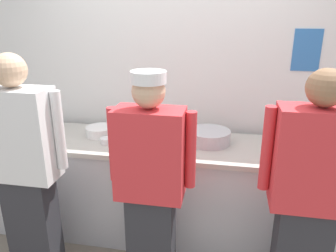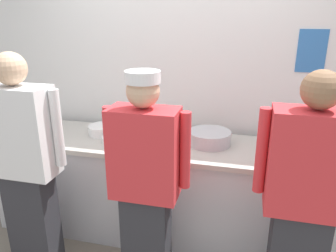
# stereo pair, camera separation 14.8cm
# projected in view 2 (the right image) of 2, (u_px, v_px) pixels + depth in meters

# --- Properties ---
(wall_back) EXTENTS (4.96, 0.11, 2.72)m
(wall_back) POSITION_uv_depth(u_px,v_px,m) (180.00, 78.00, 3.03)
(wall_back) COLOR white
(wall_back) RESTS_ON ground
(prep_counter) EXTENTS (3.16, 0.69, 0.89)m
(prep_counter) POSITION_uv_depth(u_px,v_px,m) (168.00, 189.00, 2.89)
(prep_counter) COLOR silver
(prep_counter) RESTS_ON ground
(chef_near_left) EXTENTS (0.62, 0.24, 1.69)m
(chef_near_left) POSITION_uv_depth(u_px,v_px,m) (25.00, 163.00, 2.36)
(chef_near_left) COLOR #2D2D33
(chef_near_left) RESTS_ON ground
(chef_center) EXTENTS (0.59, 0.24, 1.60)m
(chef_center) POSITION_uv_depth(u_px,v_px,m) (146.00, 183.00, 2.17)
(chef_center) COLOR #2D2D33
(chef_center) RESTS_ON ground
(chef_far_right) EXTENTS (0.60, 0.24, 1.65)m
(chef_far_right) POSITION_uv_depth(u_px,v_px,m) (304.00, 200.00, 1.94)
(chef_far_right) COLOR #2D2D33
(chef_far_right) RESTS_ON ground
(plate_stack_front) EXTENTS (0.25, 0.25, 0.08)m
(plate_stack_front) POSITION_uv_depth(u_px,v_px,m) (102.00, 130.00, 2.93)
(plate_stack_front) COLOR white
(plate_stack_front) RESTS_ON prep_counter
(plate_stack_rear) EXTENTS (0.21, 0.21, 0.05)m
(plate_stack_rear) POSITION_uv_depth(u_px,v_px,m) (131.00, 136.00, 2.83)
(plate_stack_rear) COLOR white
(plate_stack_rear) RESTS_ON prep_counter
(mixing_bowl_steel) EXTENTS (0.35, 0.35, 0.11)m
(mixing_bowl_steel) POSITION_uv_depth(u_px,v_px,m) (210.00, 138.00, 2.71)
(mixing_bowl_steel) COLOR #B7BABF
(mixing_bowl_steel) RESTS_ON prep_counter
(sheet_tray) EXTENTS (0.42, 0.30, 0.02)m
(sheet_tray) POSITION_uv_depth(u_px,v_px,m) (307.00, 154.00, 2.50)
(sheet_tray) COLOR #B7BABF
(sheet_tray) RESTS_ON prep_counter
(squeeze_bottle_primary) EXTENTS (0.06, 0.06, 0.21)m
(squeeze_bottle_primary) POSITION_uv_depth(u_px,v_px,m) (160.00, 137.00, 2.60)
(squeeze_bottle_primary) COLOR #56A333
(squeeze_bottle_primary) RESTS_ON prep_counter
(ramekin_red_sauce) EXTENTS (0.09, 0.09, 0.04)m
(ramekin_red_sauce) POSITION_uv_depth(u_px,v_px,m) (143.00, 142.00, 2.70)
(ramekin_red_sauce) COLOR white
(ramekin_red_sauce) RESTS_ON prep_counter
(ramekin_green_sauce) EXTENTS (0.10, 0.10, 0.05)m
(ramekin_green_sauce) POSITION_uv_depth(u_px,v_px,m) (107.00, 139.00, 2.75)
(ramekin_green_sauce) COLOR white
(ramekin_green_sauce) RESTS_ON prep_counter
(ramekin_orange_sauce) EXTENTS (0.08, 0.08, 0.04)m
(ramekin_orange_sauce) POSITION_uv_depth(u_px,v_px,m) (43.00, 122.00, 3.20)
(ramekin_orange_sauce) COLOR white
(ramekin_orange_sauce) RESTS_ON prep_counter
(deli_cup) EXTENTS (0.09, 0.09, 0.10)m
(deli_cup) POSITION_uv_depth(u_px,v_px,m) (269.00, 143.00, 2.60)
(deli_cup) COLOR white
(deli_cup) RESTS_ON prep_counter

